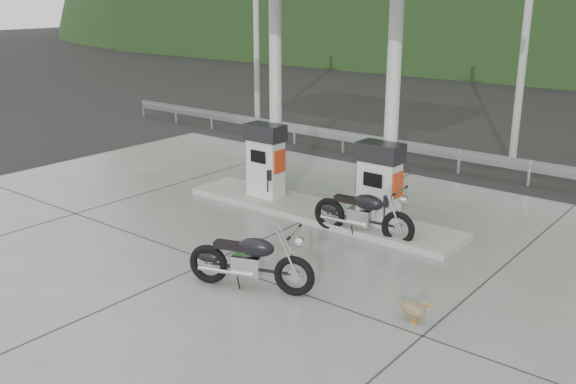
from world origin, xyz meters
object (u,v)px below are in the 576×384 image
Objects in this scene: motorcycle_left at (363,214)px; motorcycle_right at (250,261)px; duck at (413,310)px; gas_pump_right at (379,184)px; gas_pump_left at (265,160)px.

motorcycle_left is 3.34m from motorcycle_right.
motorcycle_right is 4.03× the size of duck.
gas_pump_right is 4.17m from duck.
gas_pump_right is (3.20, 0.00, 0.00)m from gas_pump_left.
gas_pump_left is 1.00× the size of gas_pump_right.
gas_pump_left is at bearing 158.11° from duck.
gas_pump_left is 6.63m from duck.
gas_pump_right is 3.34× the size of duck.
gas_pump_left is 0.82× the size of motorcycle_left.
motorcycle_left is 1.00× the size of motorcycle_right.
motorcycle_right reaches higher than duck.
motorcycle_left is (-0.03, -0.56, -0.53)m from gas_pump_right.
duck is (2.78, 0.71, -0.32)m from motorcycle_right.
gas_pump_left and gas_pump_right have the same top height.
gas_pump_left is 3.20m from gas_pump_right.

